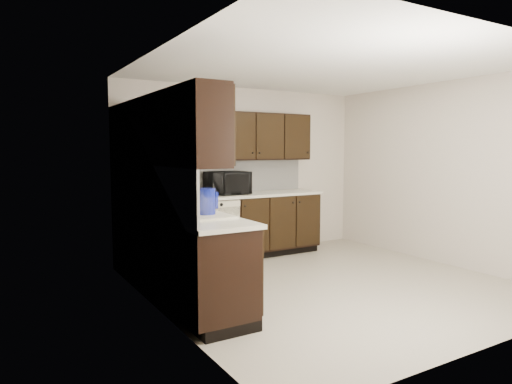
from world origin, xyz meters
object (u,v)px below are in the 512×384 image
Objects in this scene: toaster_oven at (136,190)px; sink at (195,222)px; storage_bin at (162,196)px; microwave at (227,183)px; blue_pitcher at (206,202)px.

sink is at bearing -104.39° from toaster_oven.
sink is at bearing -93.06° from storage_bin.
microwave is at bearing 27.06° from storage_bin.
storage_bin is at bearing -95.23° from toaster_oven.
toaster_oven is 1.38× the size of blue_pitcher.
sink is 1.75m from toaster_oven.
storage_bin is at bearing 86.94° from sink.
storage_bin is (0.06, 1.11, 0.15)m from sink.
sink is 1.39× the size of microwave.
storage_bin is (0.13, -0.63, -0.03)m from toaster_oven.
blue_pitcher is (0.14, -1.84, 0.02)m from toaster_oven.
blue_pitcher is at bearing -89.38° from storage_bin.
toaster_oven is 0.65m from storage_bin.
toaster_oven is (-1.30, 0.04, -0.05)m from microwave.
toaster_oven is at bearing 101.42° from storage_bin.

